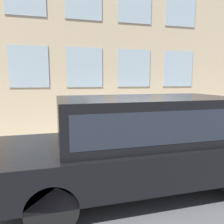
% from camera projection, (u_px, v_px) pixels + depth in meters
% --- Properties ---
extents(ground_plane, '(80.00, 80.00, 0.00)m').
position_uv_depth(ground_plane, '(140.00, 162.00, 5.74)').
color(ground_plane, '#47474C').
extents(sidewalk, '(3.19, 60.00, 0.17)m').
position_uv_depth(sidewalk, '(122.00, 142.00, 7.25)').
color(sidewalk, gray).
rests_on(sidewalk, ground_plane).
extents(building_facade, '(0.33, 40.00, 7.79)m').
position_uv_depth(building_facade, '(109.00, 34.00, 8.37)').
color(building_facade, tan).
rests_on(building_facade, ground_plane).
extents(fire_hydrant, '(0.37, 0.47, 0.76)m').
position_uv_depth(fire_hydrant, '(124.00, 136.00, 6.19)').
color(fire_hydrant, gray).
rests_on(fire_hydrant, sidewalk).
extents(person, '(0.33, 0.22, 1.38)m').
position_uv_depth(person, '(100.00, 120.00, 6.26)').
color(person, '#998466').
rests_on(person, sidewalk).
extents(parked_truck_black_near, '(1.95, 5.26, 1.81)m').
position_uv_depth(parked_truck_black_near, '(143.00, 137.00, 4.17)').
color(parked_truck_black_near, black).
rests_on(parked_truck_black_near, ground_plane).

